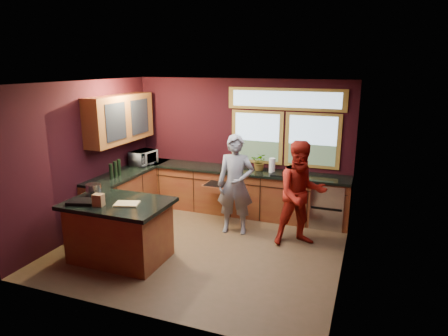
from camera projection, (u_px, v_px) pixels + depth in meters
The scene contains 14 objects.
floor at pixel (202, 246), 6.71m from camera, with size 4.50×4.50×0.00m, color brown.
room_shell at pixel (176, 135), 6.75m from camera, with size 4.52×4.02×2.71m.
back_counter at pixel (245, 192), 8.06m from camera, with size 4.50×0.64×0.93m.
left_counter at pixel (130, 192), 8.02m from camera, with size 0.64×2.30×0.93m.
island at pixel (120, 230), 6.17m from camera, with size 1.55×1.05×0.95m.
person_grey at pixel (235, 185), 7.08m from camera, with size 0.65×0.43×1.79m, color slate.
person_red at pixel (301, 194), 6.60m from camera, with size 0.86×0.67×1.78m, color maroon.
microwave at pixel (143, 158), 8.32m from camera, with size 0.54×0.36×0.30m, color #999999.
potted_plant at pixel (260, 162), 7.85m from camera, with size 0.32×0.28×0.36m, color #999999.
paper_towel at pixel (272, 165), 7.72m from camera, with size 0.12×0.12×0.28m, color silver.
cutting_board at pixel (127, 204), 5.94m from camera, with size 0.35×0.25×0.02m, color tan.
stock_pot at pixel (94, 189), 6.36m from camera, with size 0.24×0.24×0.18m, color #B2B2B7.
paper_bag at pixel (98, 200), 5.86m from camera, with size 0.15×0.12×0.18m, color brown.
black_tray at pixel (82, 202), 5.98m from camera, with size 0.40×0.28×0.05m, color black.
Camera 1 is at (2.51, -5.63, 2.97)m, focal length 32.00 mm.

